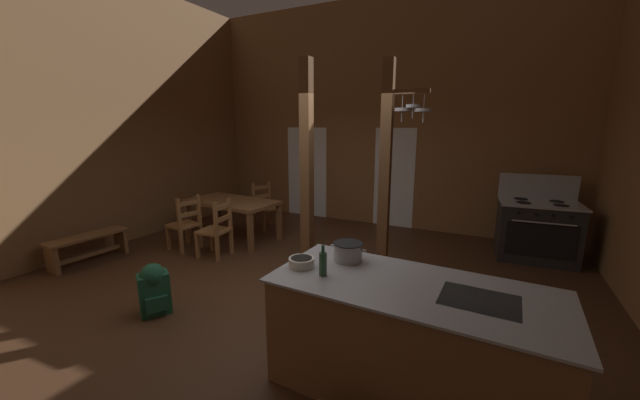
{
  "coord_description": "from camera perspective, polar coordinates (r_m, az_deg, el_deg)",
  "views": [
    {
      "loc": [
        2.2,
        -3.48,
        2.11
      ],
      "look_at": [
        0.16,
        0.64,
        1.12
      ],
      "focal_mm": 19.7,
      "sensor_mm": 36.0,
      "label": 1
    }
  ],
  "objects": [
    {
      "name": "kitchen_island",
      "position": [
        3.05,
        14.18,
        -21.08
      ],
      "size": [
        2.2,
        1.06,
        0.92
      ],
      "color": "brown",
      "rests_on": "ground_plane"
    },
    {
      "name": "ground_plane",
      "position": [
        4.65,
        -5.5,
        -15.62
      ],
      "size": [
        8.28,
        8.16,
        0.1
      ],
      "primitive_type": "cube",
      "color": "#422819"
    },
    {
      "name": "ladderback_chair_at_table_end",
      "position": [
        5.92,
        -16.46,
        -4.66
      ],
      "size": [
        0.49,
        0.49,
        0.95
      ],
      "color": "olive",
      "rests_on": "ground_plane"
    },
    {
      "name": "wall_left",
      "position": [
        6.95,
        -34.37,
        11.57
      ],
      "size": [
        0.14,
        8.16,
        4.59
      ],
      "primitive_type": "cube",
      "color": "brown",
      "rests_on": "ground_plane"
    },
    {
      "name": "support_post_with_pot_rack",
      "position": [
        4.75,
        10.98,
        5.45
      ],
      "size": [
        0.64,
        0.24,
        2.94
      ],
      "color": "brown",
      "rests_on": "ground_plane"
    },
    {
      "name": "support_post_center",
      "position": [
        4.67,
        -2.15,
        4.21
      ],
      "size": [
        0.14,
        0.14,
        2.94
      ],
      "color": "brown",
      "rests_on": "ground_plane"
    },
    {
      "name": "bench_along_left_wall",
      "position": [
        6.59,
        -33.51,
        -5.94
      ],
      "size": [
        0.43,
        1.15,
        0.44
      ],
      "color": "brown",
      "rests_on": "ground_plane"
    },
    {
      "name": "bottle_tall_on_counter",
      "position": [
        2.86,
        0.48,
        -10.23
      ],
      "size": [
        0.06,
        0.06,
        0.26
      ],
      "color": "#2D5638",
      "rests_on": "kitchen_island"
    },
    {
      "name": "ladderback_chair_by_post",
      "position": [
        7.34,
        -8.9,
        -1.08
      ],
      "size": [
        0.58,
        0.58,
        0.95
      ],
      "color": "olive",
      "rests_on": "ground_plane"
    },
    {
      "name": "glazed_door_back_left",
      "position": [
        8.21,
        -2.14,
        4.52
      ],
      "size": [
        1.0,
        0.01,
        2.05
      ],
      "primitive_type": "cube",
      "color": "white",
      "rests_on": "ground_plane"
    },
    {
      "name": "backpack",
      "position": [
        4.49,
        -25.38,
        -12.73
      ],
      "size": [
        0.38,
        0.39,
        0.6
      ],
      "color": "#1E5138",
      "rests_on": "ground_plane"
    },
    {
      "name": "ladderback_chair_near_window",
      "position": [
        6.42,
        -21.02,
        -3.69
      ],
      "size": [
        0.5,
        0.5,
        0.95
      ],
      "color": "olive",
      "rests_on": "ground_plane"
    },
    {
      "name": "glazed_panel_back_right",
      "position": [
        7.46,
        11.92,
        3.5
      ],
      "size": [
        0.84,
        0.01,
        2.05
      ],
      "primitive_type": "cube",
      "color": "white",
      "rests_on": "ground_plane"
    },
    {
      "name": "mixing_bowl_on_counter",
      "position": [
        3.06,
        -3.02,
        -10.04
      ],
      "size": [
        0.22,
        0.22,
        0.08
      ],
      "color": "silver",
      "rests_on": "kitchen_island"
    },
    {
      "name": "stove_range",
      "position": [
        6.56,
        31.72,
        -4.12
      ],
      "size": [
        1.19,
        0.89,
        1.32
      ],
      "color": "#252525",
      "rests_on": "ground_plane"
    },
    {
      "name": "dining_table",
      "position": [
        6.72,
        -14.11,
        -0.8
      ],
      "size": [
        1.77,
        1.04,
        0.74
      ],
      "color": "brown",
      "rests_on": "ground_plane"
    },
    {
      "name": "stockpot_on_counter",
      "position": [
        3.17,
        4.57,
        -8.36
      ],
      "size": [
        0.33,
        0.26,
        0.16
      ],
      "color": "#A8AAB2",
      "rests_on": "kitchen_island"
    },
    {
      "name": "wall_back",
      "position": [
        7.56,
        9.67,
        13.34
      ],
      "size": [
        8.28,
        0.14,
        4.59
      ],
      "primitive_type": "cube",
      "color": "brown",
      "rests_on": "ground_plane"
    }
  ]
}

